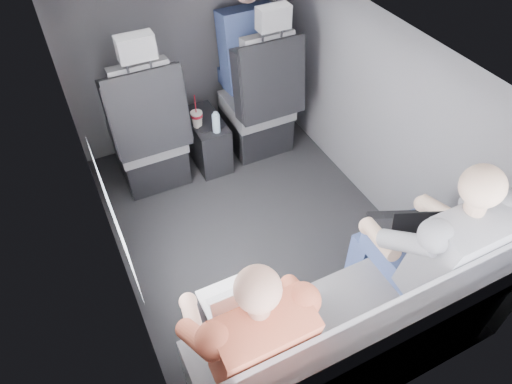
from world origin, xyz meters
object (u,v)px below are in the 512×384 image
laptop_white (238,302)px  front_seat_left (149,139)px  passenger_rear_left (247,335)px  soda_cup (197,118)px  passenger_front_right (248,50)px  water_bottle (216,123)px  center_console (207,140)px  rear_bench (350,338)px  laptop_black (407,227)px  passenger_rear_right (430,249)px  front_seat_right (260,107)px

laptop_white → front_seat_left: bearing=88.5°
laptop_white → passenger_rear_left: passenger_rear_left is taller
soda_cup → passenger_front_right: 0.68m
water_bottle → passenger_rear_left: (-0.55, -1.67, 0.14)m
center_console → laptop_white: 1.81m
laptop_white → passenger_front_right: passenger_front_right is taller
rear_bench → center_console: bearing=90.0°
laptop_black → soda_cup: bearing=109.3°
front_seat_left → rear_bench: size_ratio=0.79×
rear_bench → passenger_rear_right: 0.60m
rear_bench → water_bottle: 1.77m
laptop_black → center_console: bearing=106.3°
rear_bench → soda_cup: 1.90m
front_seat_left → passenger_rear_left: size_ratio=1.06×
laptop_white → passenger_rear_left: (-0.03, -0.16, -0.01)m
front_seat_left → water_bottle: bearing=-16.0°
soda_cup → passenger_front_right: size_ratio=0.29×
front_seat_right → soda_cup: front_seat_right is taller
front_seat_left → passenger_rear_left: front_seat_left is taller
passenger_rear_left → front_seat_right: bearing=61.6°
center_console → front_seat_right: bearing=-5.1°
front_seat_right → rear_bench: bearing=-103.3°
passenger_rear_left → laptop_black: bearing=9.6°
front_seat_right → soda_cup: (-0.53, -0.01, 0.07)m
laptop_black → passenger_front_right: size_ratio=0.43×
front_seat_right → laptop_black: front_seat_right is taller
water_bottle → front_seat_right: bearing=17.7°
passenger_front_right → rear_bench: bearing=-102.3°
rear_bench → front_seat_left: bearing=103.3°
front_seat_left → rear_bench: front_seat_left is taller
front_seat_right → passenger_front_right: 0.44m
laptop_white → passenger_rear_right: 0.99m
water_bottle → passenger_rear_right: bearing=-74.4°
front_seat_left → passenger_rear_right: bearing=-62.6°
front_seat_right → center_console: size_ratio=2.64×
front_seat_left → laptop_black: front_seat_left is taller
front_seat_left → passenger_rear_right: (0.94, -1.81, 0.24)m
rear_bench → water_bottle: rear_bench is taller
rear_bench → front_seat_right: bearing=76.7°
soda_cup → laptop_black: laptop_black is taller
soda_cup → laptop_white: size_ratio=0.88×
soda_cup → passenger_rear_right: size_ratio=0.21×
center_console → passenger_rear_left: 1.96m
water_bottle → laptop_black: laptop_black is taller
front_seat_left → rear_bench: (0.45, -1.90, -0.09)m
front_seat_right → rear_bench: front_seat_right is taller
front_seat_left → laptop_white: front_seat_left is taller
center_console → passenger_rear_left: size_ratio=0.40×
laptop_white → passenger_rear_right: bearing=-9.2°
front_seat_left → passenger_rear_left: 1.82m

